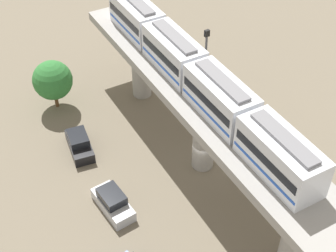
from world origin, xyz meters
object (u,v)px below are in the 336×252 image
(tree_near_viaduct, at_px, (53,80))
(signal_post, at_px, (205,72))
(parked_car_black, at_px, (79,144))
(train, at_px, (196,74))
(parked_car_silver, at_px, (113,202))

(tree_near_viaduct, relative_size, signal_post, 0.53)
(parked_car_black, distance_m, tree_near_viaduct, 7.47)
(train, height_order, signal_post, train)
(parked_car_black, height_order, parked_car_silver, same)
(train, relative_size, parked_car_black, 6.23)
(train, distance_m, tree_near_viaduct, 15.84)
(train, height_order, tree_near_viaduct, train)
(train, distance_m, parked_car_black, 12.87)
(train, bearing_deg, parked_car_black, 148.87)
(parked_car_silver, distance_m, signal_post, 14.49)
(train, relative_size, tree_near_viaduct, 5.34)
(parked_car_black, xyz_separation_m, signal_post, (12.11, -1.53, 4.63))
(parked_car_silver, bearing_deg, parked_car_black, 83.35)
(parked_car_black, distance_m, parked_car_silver, 7.66)
(train, bearing_deg, parked_car_silver, -164.88)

